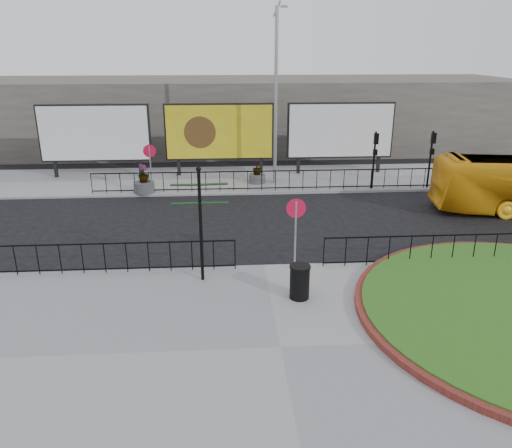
{
  "coord_description": "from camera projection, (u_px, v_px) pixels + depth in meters",
  "views": [
    {
      "loc": [
        -1.33,
        -15.64,
        7.22
      ],
      "look_at": [
        -0.23,
        0.73,
        1.36
      ],
      "focal_mm": 35.0,
      "sensor_mm": 36.0,
      "label": 1
    }
  ],
  "objects": [
    {
      "name": "building_backdrop",
      "position": [
        240.0,
        114.0,
        37.04
      ],
      "size": [
        40.0,
        10.0,
        5.0
      ],
      "primitive_type": "cube",
      "color": "#666259",
      "rests_on": "ground"
    },
    {
      "name": "planter_b",
      "position": [
        257.0,
        175.0,
        27.32
      ],
      "size": [
        0.9,
        0.9,
        1.31
      ],
      "color": "#4C4C4F",
      "rests_on": "pavement_far"
    },
    {
      "name": "railing_far",
      "position": [
        269.0,
        180.0,
        25.78
      ],
      "size": [
        18.0,
        0.1,
        1.1
      ],
      "primitive_type": null,
      "color": "black",
      "rests_on": "pavement_far"
    },
    {
      "name": "signal_pole_b",
      "position": [
        432.0,
        151.0,
        25.87
      ],
      "size": [
        0.22,
        0.26,
        3.0
      ],
      "color": "black",
      "rests_on": "pavement_far"
    },
    {
      "name": "planter_a",
      "position": [
        144.0,
        183.0,
        25.49
      ],
      "size": [
        1.05,
        1.05,
        1.47
      ],
      "color": "#4C4C4F",
      "rests_on": "pavement_far"
    },
    {
      "name": "speed_sign_near",
      "position": [
        296.0,
        219.0,
        16.25
      ],
      "size": [
        0.64,
        0.07,
        2.47
      ],
      "color": "gray",
      "rests_on": "pavement_near"
    },
    {
      "name": "pavement_near",
      "position": [
        280.0,
        349.0,
        12.49
      ],
      "size": [
        30.0,
        10.0,
        0.12
      ],
      "primitive_type": "cube",
      "color": "gray",
      "rests_on": "ground"
    },
    {
      "name": "ground",
      "position": [
        264.0,
        268.0,
        17.21
      ],
      "size": [
        90.0,
        90.0,
        0.0
      ],
      "primitive_type": "plane",
      "color": "black",
      "rests_on": "ground"
    },
    {
      "name": "billboard_mid",
      "position": [
        219.0,
        132.0,
        28.43
      ],
      "size": [
        6.2,
        0.31,
        4.1
      ],
      "color": "black",
      "rests_on": "pavement_far"
    },
    {
      "name": "pavement_far",
      "position": [
        247.0,
        179.0,
        28.46
      ],
      "size": [
        44.0,
        6.0,
        0.12
      ],
      "primitive_type": "cube",
      "color": "gray",
      "rests_on": "ground"
    },
    {
      "name": "lamp_post",
      "position": [
        276.0,
        95.0,
        26.01
      ],
      "size": [
        0.74,
        0.18,
        9.23
      ],
      "color": "gray",
      "rests_on": "pavement_far"
    },
    {
      "name": "railing_near_right",
      "position": [
        453.0,
        249.0,
        17.11
      ],
      "size": [
        9.0,
        0.1,
        1.1
      ],
      "primitive_type": null,
      "color": "black",
      "rests_on": "pavement_near"
    },
    {
      "name": "fingerpost_sign",
      "position": [
        200.0,
        213.0,
        15.34
      ],
      "size": [
        1.74,
        0.29,
        3.72
      ],
      "rotation": [
        0.0,
        0.0,
        -0.05
      ],
      "color": "black",
      "rests_on": "pavement_near"
    },
    {
      "name": "signal_pole_a",
      "position": [
        375.0,
        152.0,
        25.69
      ],
      "size": [
        0.22,
        0.26,
        3.0
      ],
      "color": "black",
      "rests_on": "pavement_far"
    },
    {
      "name": "litter_bin",
      "position": [
        300.0,
        282.0,
        14.75
      ],
      "size": [
        0.63,
        0.63,
        1.04
      ],
      "color": "black",
      "rests_on": "pavement_near"
    },
    {
      "name": "railing_near_left",
      "position": [
        82.0,
        258.0,
        16.32
      ],
      "size": [
        10.0,
        0.1,
        1.1
      ],
      "primitive_type": null,
      "color": "black",
      "rests_on": "pavement_near"
    },
    {
      "name": "billboard_right",
      "position": [
        340.0,
        131.0,
        28.87
      ],
      "size": [
        6.2,
        0.31,
        4.1
      ],
      "color": "black",
      "rests_on": "pavement_far"
    },
    {
      "name": "billboard_left",
      "position": [
        95.0,
        133.0,
        27.98
      ],
      "size": [
        6.2,
        0.31,
        4.1
      ],
      "color": "black",
      "rests_on": "pavement_far"
    },
    {
      "name": "speed_sign_far",
      "position": [
        150.0,
        158.0,
        25.08
      ],
      "size": [
        0.64,
        0.07,
        2.47
      ],
      "color": "gray",
      "rests_on": "pavement_far"
    }
  ]
}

